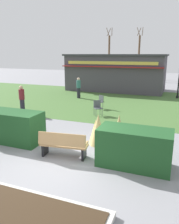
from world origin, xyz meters
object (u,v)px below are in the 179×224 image
food_kiosk (116,72)px  parked_car_west_slot (120,77)px  tree_right_bg (139,56)px  person_standing (22,99)px  cafe_chair_center (98,107)px  park_bench (63,145)px  tree_center_bg (109,56)px  cafe_chair_west (100,101)px  person_strolling (79,88)px

food_kiosk → parked_car_west_slot: (-1.23, 6.48, -1.13)m
food_kiosk → tree_right_bg: (0.18, 11.91, 1.45)m
person_standing → parked_car_west_slot: bearing=8.6°
cafe_chair_center → person_standing: bearing=-165.5°
park_bench → tree_center_bg: bearing=103.3°
park_bench → tree_right_bg: tree_right_bg is taller
park_bench → parked_car_west_slot: size_ratio=0.41×
cafe_chair_west → cafe_chair_center: same height
park_bench → food_kiosk: 15.90m
tree_center_bg → tree_right_bg: bearing=14.8°
food_kiosk → person_standing: 11.48m
park_bench → tree_right_bg: size_ratio=0.24×
park_bench → food_kiosk: bearing=98.3°
park_bench → person_standing: person_standing is taller
cafe_chair_west → person_strolling: 4.06m
cafe_chair_west → cafe_chair_center: bearing=-75.8°
cafe_chair_center → parked_car_west_slot: (-2.74, 16.35, 0.12)m
food_kiosk → parked_car_west_slot: bearing=100.8°
person_strolling → tree_center_bg: tree_center_bg is taller
cafe_chair_west → person_standing: bearing=-145.7°
cafe_chair_west → person_standing: 4.98m
parked_car_west_slot → tree_right_bg: 6.18m
cafe_chair_west → parked_car_west_slot: bearing=99.0°
tree_right_bg → tree_center_bg: 4.33m
tree_right_bg → park_bench: bearing=-85.7°
person_strolling → person_standing: same height
cafe_chair_center → tree_center_bg: size_ratio=0.12×
person_strolling → person_standing: size_ratio=1.00×
person_strolling → parked_car_west_slot: size_ratio=0.39×
food_kiosk → cafe_chair_center: size_ratio=10.76×
tree_right_bg → food_kiosk: bearing=-90.9°
cafe_chair_west → person_standing: size_ratio=0.53×
cafe_chair_west → tree_center_bg: 19.90m
person_standing → parked_car_west_slot: person_standing is taller
cafe_chair_west → tree_center_bg: bearing=105.0°
food_kiosk → cafe_chair_west: size_ratio=10.76×
park_bench → cafe_chair_west: bearing=99.0°
tree_right_bg → cafe_chair_west: bearing=-87.4°
food_kiosk → cafe_chair_west: 8.41m
person_standing → parked_car_west_slot: (1.78, 17.52, -0.22)m
person_standing → cafe_chair_center: bearing=-61.2°
person_strolling → tree_right_bg: size_ratio=0.24×
park_bench → cafe_chair_west: (-1.18, 7.44, 0.05)m
park_bench → cafe_chair_center: size_ratio=1.97×
tree_center_bg → cafe_chair_west: bearing=-75.0°
park_bench → tree_center_bg: (-6.28, 26.49, 2.75)m
parked_car_west_slot → cafe_chair_center: bearing=-80.5°
park_bench → parked_car_west_slot: (-3.51, 22.16, 0.16)m
cafe_chair_west → person_strolling: person_strolling is taller
cafe_chair_west → parked_car_west_slot: parked_car_west_slot is taller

